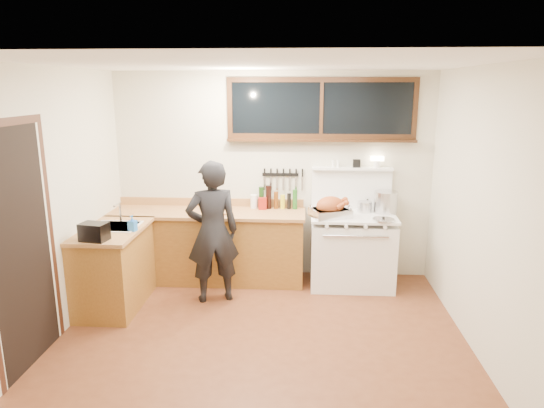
# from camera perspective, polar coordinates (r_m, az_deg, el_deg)

# --- Properties ---
(ground_plane) EXTENTS (4.00, 3.50, 0.02)m
(ground_plane) POSITION_cam_1_polar(r_m,az_deg,el_deg) (4.97, -1.24, -15.49)
(ground_plane) COLOR #562A16
(room_shell) EXTENTS (4.10, 3.60, 2.65)m
(room_shell) POSITION_cam_1_polar(r_m,az_deg,el_deg) (4.41, -1.35, 3.72)
(room_shell) COLOR beige
(room_shell) RESTS_ON ground
(counter_back) EXTENTS (2.44, 0.64, 1.00)m
(counter_back) POSITION_cam_1_polar(r_m,az_deg,el_deg) (6.21, -7.52, -4.82)
(counter_back) COLOR brown
(counter_back) RESTS_ON ground
(counter_left) EXTENTS (0.64, 1.09, 0.90)m
(counter_left) POSITION_cam_1_polar(r_m,az_deg,el_deg) (5.71, -18.09, -7.09)
(counter_left) COLOR brown
(counter_left) RESTS_ON ground
(sink_unit) EXTENTS (0.50, 0.45, 0.37)m
(sink_unit) POSITION_cam_1_polar(r_m,az_deg,el_deg) (5.65, -17.92, -3.08)
(sink_unit) COLOR white
(sink_unit) RESTS_ON counter_left
(vintage_stove) EXTENTS (1.02, 0.74, 1.57)m
(vintage_stove) POSITION_cam_1_polar(r_m,az_deg,el_deg) (6.09, 9.35, -5.15)
(vintage_stove) COLOR white
(vintage_stove) RESTS_ON ground
(back_window) EXTENTS (2.32, 0.13, 0.77)m
(back_window) POSITION_cam_1_polar(r_m,az_deg,el_deg) (6.06, 5.82, 10.32)
(back_window) COLOR black
(back_window) RESTS_ON room_shell
(left_doorway) EXTENTS (0.02, 1.04, 2.17)m
(left_doorway) POSITION_cam_1_polar(r_m,az_deg,el_deg) (4.65, -27.31, -4.46)
(left_doorway) COLOR black
(left_doorway) RESTS_ON ground
(knife_strip) EXTENTS (0.52, 0.03, 0.28)m
(knife_strip) POSITION_cam_1_polar(r_m,az_deg,el_deg) (6.16, 1.18, 3.37)
(knife_strip) COLOR black
(knife_strip) RESTS_ON room_shell
(man) EXTENTS (0.69, 0.56, 1.63)m
(man) POSITION_cam_1_polar(r_m,az_deg,el_deg) (5.50, -6.99, -3.29)
(man) COLOR black
(man) RESTS_ON ground
(soap_bottle) EXTENTS (0.09, 0.09, 0.17)m
(soap_bottle) POSITION_cam_1_polar(r_m,az_deg,el_deg) (5.40, -16.10, -2.19)
(soap_bottle) COLOR blue
(soap_bottle) RESTS_ON counter_left
(toaster) EXTENTS (0.29, 0.23, 0.18)m
(toaster) POSITION_cam_1_polar(r_m,az_deg,el_deg) (5.18, -20.20, -3.09)
(toaster) COLOR black
(toaster) RESTS_ON counter_left
(cutting_board) EXTENTS (0.47, 0.40, 0.14)m
(cutting_board) POSITION_cam_1_polar(r_m,az_deg,el_deg) (5.99, -7.23, -0.50)
(cutting_board) COLOR #A47241
(cutting_board) RESTS_ON counter_back
(roast_turkey) EXTENTS (0.53, 0.47, 0.25)m
(roast_turkey) POSITION_cam_1_polar(r_m,az_deg,el_deg) (5.78, 6.91, -0.54)
(roast_turkey) COLOR silver
(roast_turkey) RESTS_ON vintage_stove
(stockpot) EXTENTS (0.33, 0.33, 0.27)m
(stockpot) POSITION_cam_1_polar(r_m,az_deg,el_deg) (6.09, 13.23, 0.23)
(stockpot) COLOR silver
(stockpot) RESTS_ON vintage_stove
(saucepan) EXTENTS (0.22, 0.31, 0.13)m
(saucepan) POSITION_cam_1_polar(r_m,az_deg,el_deg) (6.09, 10.83, -0.30)
(saucepan) COLOR silver
(saucepan) RESTS_ON vintage_stove
(pot_lid) EXTENTS (0.33, 0.33, 0.04)m
(pot_lid) POSITION_cam_1_polar(r_m,az_deg,el_deg) (5.75, 12.97, -1.80)
(pot_lid) COLOR silver
(pot_lid) RESTS_ON vintage_stove
(coffee_tin) EXTENTS (0.11, 0.09, 0.15)m
(coffee_tin) POSITION_cam_1_polar(r_m,az_deg,el_deg) (6.10, -1.13, 0.07)
(coffee_tin) COLOR maroon
(coffee_tin) RESTS_ON counter_back
(pitcher) EXTENTS (0.10, 0.10, 0.17)m
(pitcher) POSITION_cam_1_polar(r_m,az_deg,el_deg) (6.16, -2.13, 0.30)
(pitcher) COLOR white
(pitcher) RESTS_ON counter_back
(bottle_cluster) EXTENTS (0.49, 0.07, 0.30)m
(bottle_cluster) POSITION_cam_1_polar(r_m,az_deg,el_deg) (6.12, 0.48, 0.60)
(bottle_cluster) COLOR black
(bottle_cluster) RESTS_ON counter_back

